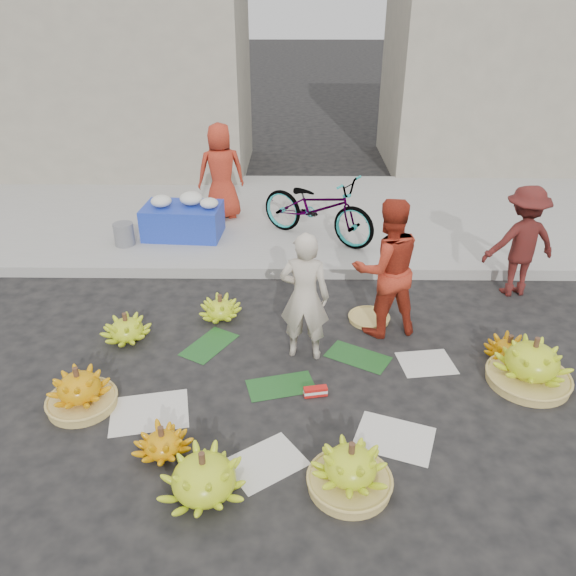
{
  "coord_description": "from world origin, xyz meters",
  "views": [
    {
      "loc": [
        0.03,
        -4.57,
        3.45
      ],
      "look_at": [
        -0.04,
        0.53,
        0.7
      ],
      "focal_mm": 35.0,
      "sensor_mm": 36.0,
      "label": 1
    }
  ],
  "objects_px": {
    "flower_table": "(183,219)",
    "bicycle": "(318,207)",
    "banana_bunch_4": "(532,363)",
    "vendor_cream": "(305,297)",
    "banana_bunch_0": "(80,390)"
  },
  "relations": [
    {
      "from": "banana_bunch_0",
      "to": "bicycle",
      "type": "relative_size",
      "value": 0.33
    },
    {
      "from": "flower_table",
      "to": "bicycle",
      "type": "distance_m",
      "value": 2.01
    },
    {
      "from": "bicycle",
      "to": "vendor_cream",
      "type": "bearing_deg",
      "value": -150.91
    },
    {
      "from": "banana_bunch_4",
      "to": "vendor_cream",
      "type": "relative_size",
      "value": 0.59
    },
    {
      "from": "banana_bunch_0",
      "to": "bicycle",
      "type": "distance_m",
      "value": 4.37
    },
    {
      "from": "banana_bunch_4",
      "to": "bicycle",
      "type": "xyz_separation_m",
      "value": [
        -1.98,
        3.29,
        0.38
      ]
    },
    {
      "from": "banana_bunch_4",
      "to": "vendor_cream",
      "type": "xyz_separation_m",
      "value": [
        -2.2,
        0.45,
        0.47
      ]
    },
    {
      "from": "flower_table",
      "to": "bicycle",
      "type": "height_order",
      "value": "bicycle"
    },
    {
      "from": "banana_bunch_0",
      "to": "flower_table",
      "type": "distance_m",
      "value": 3.79
    },
    {
      "from": "vendor_cream",
      "to": "banana_bunch_4",
      "type": "bearing_deg",
      "value": 176.37
    },
    {
      "from": "banana_bunch_0",
      "to": "vendor_cream",
      "type": "xyz_separation_m",
      "value": [
        2.07,
        0.87,
        0.51
      ]
    },
    {
      "from": "banana_bunch_4",
      "to": "bicycle",
      "type": "distance_m",
      "value": 3.85
    },
    {
      "from": "banana_bunch_0",
      "to": "flower_table",
      "type": "relative_size",
      "value": 0.53
    },
    {
      "from": "banana_bunch_0",
      "to": "vendor_cream",
      "type": "relative_size",
      "value": 0.45
    },
    {
      "from": "banana_bunch_0",
      "to": "bicycle",
      "type": "xyz_separation_m",
      "value": [
        2.29,
        3.7,
        0.43
      ]
    }
  ]
}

